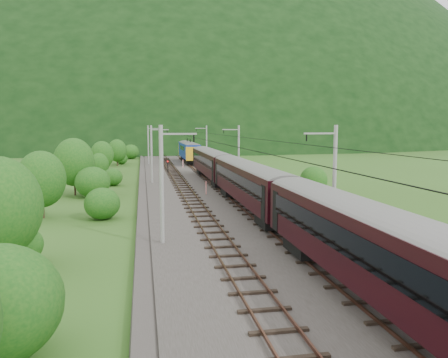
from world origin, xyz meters
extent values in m
plane|color=#2F4E18|center=(0.00, 0.00, 0.00)|extent=(600.00, 600.00, 0.00)
cube|color=#38332D|center=(0.00, 10.00, 0.15)|extent=(14.00, 220.00, 0.30)
cube|color=brown|center=(-3.12, 10.00, 0.49)|extent=(0.08, 220.00, 0.15)
cube|color=brown|center=(-1.68, 10.00, 0.49)|extent=(0.08, 220.00, 0.15)
cube|color=black|center=(-2.40, 10.00, 0.36)|extent=(2.40, 220.00, 0.12)
cube|color=brown|center=(1.68, 10.00, 0.49)|extent=(0.08, 220.00, 0.15)
cube|color=brown|center=(3.12, 10.00, 0.49)|extent=(0.08, 220.00, 0.15)
cube|color=black|center=(2.40, 10.00, 0.36)|extent=(2.40, 220.00, 0.12)
cylinder|color=gray|center=(-6.20, 0.00, 4.30)|extent=(0.28, 0.28, 8.00)
cube|color=gray|center=(-5.00, 0.00, 7.70)|extent=(2.40, 0.12, 0.12)
cylinder|color=black|center=(-4.00, 0.00, 7.40)|extent=(0.10, 0.10, 0.50)
cylinder|color=gray|center=(-6.20, 32.00, 4.30)|extent=(0.28, 0.28, 8.00)
cube|color=gray|center=(-5.00, 32.00, 7.70)|extent=(2.40, 0.12, 0.12)
cylinder|color=black|center=(-4.00, 32.00, 7.40)|extent=(0.10, 0.10, 0.50)
cylinder|color=gray|center=(-6.20, 64.00, 4.30)|extent=(0.28, 0.28, 8.00)
cube|color=gray|center=(-5.00, 64.00, 7.70)|extent=(2.40, 0.12, 0.12)
cylinder|color=black|center=(-4.00, 64.00, 7.40)|extent=(0.10, 0.10, 0.50)
cylinder|color=gray|center=(-6.20, 96.00, 4.30)|extent=(0.28, 0.28, 8.00)
cube|color=gray|center=(-5.00, 96.00, 7.70)|extent=(2.40, 0.12, 0.12)
cylinder|color=black|center=(-4.00, 96.00, 7.40)|extent=(0.10, 0.10, 0.50)
cylinder|color=gray|center=(-6.20, 128.00, 4.30)|extent=(0.28, 0.28, 8.00)
cube|color=gray|center=(-5.00, 128.00, 7.70)|extent=(2.40, 0.12, 0.12)
cylinder|color=black|center=(-4.00, 128.00, 7.40)|extent=(0.10, 0.10, 0.50)
cylinder|color=gray|center=(6.20, 0.00, 4.30)|extent=(0.28, 0.28, 8.00)
cube|color=gray|center=(5.00, 0.00, 7.70)|extent=(2.40, 0.12, 0.12)
cylinder|color=black|center=(4.00, 0.00, 7.40)|extent=(0.10, 0.10, 0.50)
cylinder|color=gray|center=(6.20, 32.00, 4.30)|extent=(0.28, 0.28, 8.00)
cube|color=gray|center=(5.00, 32.00, 7.70)|extent=(2.40, 0.12, 0.12)
cylinder|color=black|center=(4.00, 32.00, 7.40)|extent=(0.10, 0.10, 0.50)
cylinder|color=gray|center=(6.20, 64.00, 4.30)|extent=(0.28, 0.28, 8.00)
cube|color=gray|center=(5.00, 64.00, 7.70)|extent=(2.40, 0.12, 0.12)
cylinder|color=black|center=(4.00, 64.00, 7.40)|extent=(0.10, 0.10, 0.50)
cylinder|color=gray|center=(6.20, 96.00, 4.30)|extent=(0.28, 0.28, 8.00)
cube|color=gray|center=(5.00, 96.00, 7.70)|extent=(2.40, 0.12, 0.12)
cylinder|color=black|center=(4.00, 96.00, 7.40)|extent=(0.10, 0.10, 0.50)
cylinder|color=gray|center=(6.20, 128.00, 4.30)|extent=(0.28, 0.28, 8.00)
cube|color=gray|center=(5.00, 128.00, 7.70)|extent=(2.40, 0.12, 0.12)
cylinder|color=black|center=(4.00, 128.00, 7.40)|extent=(0.10, 0.10, 0.50)
cylinder|color=black|center=(-2.40, 10.00, 7.10)|extent=(0.03, 198.00, 0.03)
cylinder|color=black|center=(2.40, 10.00, 7.10)|extent=(0.03, 198.00, 0.03)
ellipsoid|color=black|center=(0.00, 260.00, 0.00)|extent=(504.00, 360.00, 244.00)
cube|color=black|center=(2.40, -12.61, 2.98)|extent=(2.91, 22.06, 3.01)
cylinder|color=slate|center=(2.40, -12.61, 4.33)|extent=(2.91, 21.95, 2.91)
cube|color=black|center=(0.93, -12.61, 3.34)|extent=(0.05, 19.42, 1.15)
cube|color=black|center=(3.87, -12.61, 3.34)|extent=(0.05, 19.42, 1.15)
cube|color=black|center=(2.40, -4.89, 1.02)|extent=(2.21, 3.21, 0.90)
cube|color=black|center=(2.40, 10.17, 2.98)|extent=(2.91, 22.06, 3.01)
cylinder|color=slate|center=(2.40, 10.17, 4.33)|extent=(2.91, 21.95, 2.91)
cube|color=black|center=(0.93, 10.17, 3.34)|extent=(0.05, 19.42, 1.15)
cube|color=black|center=(3.87, 10.17, 3.34)|extent=(0.05, 19.42, 1.15)
cube|color=black|center=(2.40, 2.44, 1.02)|extent=(2.21, 3.21, 0.90)
cube|color=black|center=(2.40, 17.89, 1.02)|extent=(2.21, 3.21, 0.90)
cube|color=black|center=(2.40, 32.94, 2.98)|extent=(2.91, 22.06, 3.01)
cylinder|color=slate|center=(2.40, 32.94, 4.33)|extent=(2.91, 21.95, 2.91)
cube|color=black|center=(0.93, 32.94, 3.34)|extent=(0.05, 19.42, 1.15)
cube|color=black|center=(3.87, 32.94, 3.34)|extent=(0.05, 19.42, 1.15)
cube|color=black|center=(2.40, 25.22, 1.02)|extent=(2.21, 3.21, 0.90)
cube|color=black|center=(2.40, 40.67, 1.02)|extent=(2.21, 3.21, 0.90)
cube|color=#133199|center=(2.40, 64.75, 2.98)|extent=(2.91, 18.05, 3.01)
cylinder|color=slate|center=(2.40, 64.75, 4.33)|extent=(2.91, 17.96, 2.91)
cube|color=black|center=(0.93, 64.75, 3.34)|extent=(0.05, 15.89, 1.15)
cube|color=black|center=(3.87, 64.75, 3.34)|extent=(0.05, 15.89, 1.15)
cube|color=black|center=(2.40, 58.43, 1.02)|extent=(2.21, 3.21, 0.90)
cube|color=black|center=(2.40, 71.06, 1.02)|extent=(2.21, 3.21, 0.90)
cube|color=gold|center=(2.40, 73.57, 2.78)|extent=(2.97, 0.50, 2.71)
cube|color=gold|center=(2.40, 55.92, 2.78)|extent=(2.97, 0.50, 2.71)
cube|color=black|center=(2.40, 67.75, 5.03)|extent=(0.08, 1.60, 0.90)
cylinder|color=red|center=(-0.22, 20.56, 1.06)|extent=(0.16, 0.16, 1.52)
cylinder|color=red|center=(0.10, 53.59, 1.05)|extent=(0.16, 0.16, 1.50)
cylinder|color=black|center=(-3.24, 45.25, 1.23)|extent=(0.13, 0.13, 1.85)
sphere|color=red|center=(-3.24, 45.25, 2.20)|extent=(0.22, 0.22, 0.22)
ellipsoid|color=#154D14|center=(-14.68, -1.89, 1.10)|extent=(2.45, 2.45, 2.20)
ellipsoid|color=#154D14|center=(-11.03, 9.95, 1.41)|extent=(3.14, 3.14, 2.83)
ellipsoid|color=#154D14|center=(-13.15, 22.34, 1.80)|extent=(3.99, 3.99, 3.59)
ellipsoid|color=#154D14|center=(-11.56, 32.16, 1.21)|extent=(2.70, 2.70, 2.43)
ellipsoid|color=#154D14|center=(-15.00, 45.06, 1.05)|extent=(2.33, 2.33, 2.10)
ellipsoid|color=#154D14|center=(-14.79, 55.79, 1.14)|extent=(2.53, 2.53, 2.28)
ellipsoid|color=#154D14|center=(-11.96, 66.71, 1.21)|extent=(2.68, 2.68, 2.41)
ellipsoid|color=#154D14|center=(-10.31, 81.88, 1.81)|extent=(4.02, 4.02, 3.61)
ellipsoid|color=#154D14|center=(-13.02, 91.39, 1.61)|extent=(3.58, 3.58, 3.22)
cylinder|color=black|center=(-15.18, -4.20, 1.80)|extent=(0.24, 0.24, 3.60)
cylinder|color=black|center=(-16.32, 11.50, 1.64)|extent=(0.24, 0.24, 3.29)
ellipsoid|color=#154D14|center=(-16.32, 11.50, 3.52)|extent=(4.23, 4.23, 5.07)
cylinder|color=black|center=(-15.43, 24.53, 1.85)|extent=(0.24, 0.24, 3.70)
ellipsoid|color=#154D14|center=(-15.43, 24.53, 3.97)|extent=(4.76, 4.76, 5.71)
cylinder|color=black|center=(-13.92, 38.67, 1.13)|extent=(0.24, 0.24, 2.26)
ellipsoid|color=#154D14|center=(-13.92, 38.67, 2.42)|extent=(2.90, 2.90, 3.48)
cylinder|color=black|center=(-14.29, 48.28, 1.53)|extent=(0.24, 0.24, 3.06)
ellipsoid|color=#154D14|center=(-14.29, 48.28, 3.28)|extent=(3.94, 3.94, 4.72)
cylinder|color=black|center=(-12.54, 62.57, 1.49)|extent=(0.24, 0.24, 2.99)
ellipsoid|color=#154D14|center=(-12.54, 62.57, 3.20)|extent=(3.84, 3.84, 4.61)
ellipsoid|color=#154D14|center=(12.91, 20.29, 1.51)|extent=(3.37, 3.37, 3.03)
ellipsoid|color=#154D14|center=(11.29, 52.48, 0.92)|extent=(2.04, 2.04, 1.84)
camera|label=1|loc=(-7.41, -29.31, 8.24)|focal=35.00mm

